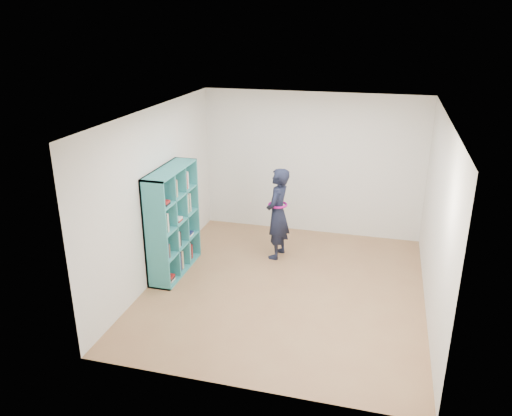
# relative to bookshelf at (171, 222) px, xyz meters

# --- Properties ---
(floor) EXTENTS (4.50, 4.50, 0.00)m
(floor) POSITION_rel_bookshelf_xyz_m (1.83, -0.10, -0.82)
(floor) COLOR #976744
(floor) RESTS_ON ground
(ceiling) EXTENTS (4.50, 4.50, 0.00)m
(ceiling) POSITION_rel_bookshelf_xyz_m (1.83, -0.10, 1.78)
(ceiling) COLOR white
(ceiling) RESTS_ON wall_back
(wall_left) EXTENTS (0.02, 4.50, 2.60)m
(wall_left) POSITION_rel_bookshelf_xyz_m (-0.17, -0.10, 0.48)
(wall_left) COLOR white
(wall_left) RESTS_ON floor
(wall_right) EXTENTS (0.02, 4.50, 2.60)m
(wall_right) POSITION_rel_bookshelf_xyz_m (3.83, -0.10, 0.48)
(wall_right) COLOR white
(wall_right) RESTS_ON floor
(wall_back) EXTENTS (4.00, 0.02, 2.60)m
(wall_back) POSITION_rel_bookshelf_xyz_m (1.83, 2.15, 0.48)
(wall_back) COLOR white
(wall_back) RESTS_ON floor
(wall_front) EXTENTS (4.00, 0.02, 2.60)m
(wall_front) POSITION_rel_bookshelf_xyz_m (1.83, -2.35, 0.48)
(wall_front) COLOR white
(wall_front) RESTS_ON floor
(bookshelf) EXTENTS (0.37, 1.27, 1.69)m
(bookshelf) POSITION_rel_bookshelf_xyz_m (0.00, 0.00, 0.00)
(bookshelf) COLOR teal
(bookshelf) RESTS_ON floor
(person) EXTENTS (0.44, 0.61, 1.54)m
(person) POSITION_rel_bookshelf_xyz_m (1.48, 0.92, -0.05)
(person) COLOR black
(person) RESTS_ON floor
(smartphone) EXTENTS (0.02, 0.09, 0.13)m
(smartphone) POSITION_rel_bookshelf_xyz_m (1.36, 1.02, 0.05)
(smartphone) COLOR silver
(smartphone) RESTS_ON person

